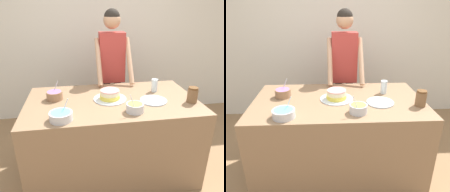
{
  "view_description": "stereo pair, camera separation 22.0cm",
  "coord_description": "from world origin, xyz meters",
  "views": [
    {
      "loc": [
        -0.33,
        -1.56,
        1.8
      ],
      "look_at": [
        -0.01,
        0.44,
        0.95
      ],
      "focal_mm": 35.0,
      "sensor_mm": 36.0,
      "label": 1
    },
    {
      "loc": [
        -0.12,
        -1.58,
        1.8
      ],
      "look_at": [
        -0.01,
        0.44,
        0.95
      ],
      "focal_mm": 35.0,
      "sensor_mm": 36.0,
      "label": 2
    }
  ],
  "objects": [
    {
      "name": "ceramic_plate",
      "position": [
        0.42,
        0.39,
        0.89
      ],
      "size": [
        0.27,
        0.27,
        0.01
      ],
      "color": "silver",
      "rests_on": "counter"
    },
    {
      "name": "drinking_glass",
      "position": [
        0.51,
        0.65,
        0.96
      ],
      "size": [
        0.07,
        0.07,
        0.14
      ],
      "color": "silver",
      "rests_on": "counter"
    },
    {
      "name": "wall_back",
      "position": [
        0.0,
        1.99,
        1.3
      ],
      "size": [
        10.0,
        0.05,
        2.6
      ],
      "color": "silver",
      "rests_on": "ground_plane"
    },
    {
      "name": "frosting_bowl_blue",
      "position": [
        -0.5,
        0.13,
        0.92
      ],
      "size": [
        0.2,
        0.2,
        0.18
      ],
      "color": "silver",
      "rests_on": "counter"
    },
    {
      "name": "stoneware_jar",
      "position": [
        0.79,
        0.3,
        0.96
      ],
      "size": [
        0.1,
        0.1,
        0.16
      ],
      "color": "brown",
      "rests_on": "counter"
    },
    {
      "name": "cake",
      "position": [
        -0.02,
        0.51,
        0.93
      ],
      "size": [
        0.34,
        0.34,
        0.1
      ],
      "color": "silver",
      "rests_on": "counter"
    },
    {
      "name": "counter",
      "position": [
        0.0,
        0.49,
        0.44
      ],
      "size": [
        1.76,
        0.98,
        0.88
      ],
      "color": "#8C6B4C",
      "rests_on": "ground_plane"
    },
    {
      "name": "frosting_bowl_olive",
      "position": [
        0.16,
        0.19,
        0.93
      ],
      "size": [
        0.16,
        0.16,
        0.19
      ],
      "color": "silver",
      "rests_on": "counter"
    },
    {
      "name": "person_baker",
      "position": [
        0.11,
        1.19,
        1.11
      ],
      "size": [
        0.44,
        0.48,
        1.76
      ],
      "color": "#2D2D38",
      "rests_on": "ground_plane"
    },
    {
      "name": "frosting_bowl_purple",
      "position": [
        -0.59,
        0.6,
        0.93
      ],
      "size": [
        0.17,
        0.17,
        0.19
      ],
      "color": "#936B4C",
      "rests_on": "counter"
    }
  ]
}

